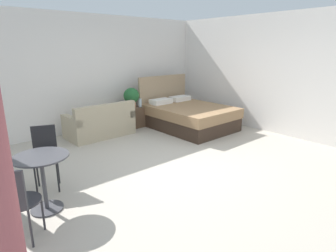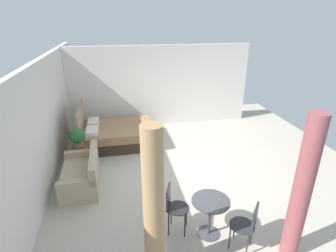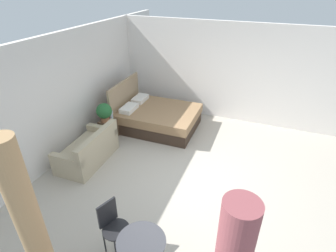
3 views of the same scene
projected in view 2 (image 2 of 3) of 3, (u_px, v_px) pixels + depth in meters
The scene contains 13 objects.
ground_plane at pixel (181, 169), 6.76m from camera, with size 9.17×9.14×0.02m, color #B2A899.
wall_back at pixel (42, 129), 5.69m from camera, with size 9.17×0.12×2.72m, color silver.
wall_right at pixel (160, 87), 9.02m from camera, with size 0.12×6.14×2.72m, color silver.
bed at pixel (116, 134), 7.96m from camera, with size 1.62×2.11×1.24m.
couch at pixel (82, 175), 6.02m from camera, with size 1.48×0.83×0.78m.
nightstand at pixel (81, 154), 6.96m from camera, with size 0.46×0.36×0.52m.
potted_plant at pixel (77, 137), 6.66m from camera, with size 0.39×0.39×0.49m.
vase at pixel (81, 139), 6.93m from camera, with size 0.09×0.09×0.20m.
balcony_table at pixel (210, 211), 4.56m from camera, with size 0.66×0.66×0.72m.
cafe_chair_near_window at pixel (248, 223), 4.27m from camera, with size 0.58×0.58×0.87m.
cafe_chair_near_couch at pixel (173, 204), 4.64m from camera, with size 0.52×0.52×0.91m.
curtain_left at pixel (302, 191), 3.92m from camera, with size 0.27×0.27×2.44m.
curtain_right at pixel (154, 210), 3.53m from camera, with size 0.28×0.28×2.44m.
Camera 2 is at (-5.65, 1.42, 3.61)m, focal length 28.53 mm.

